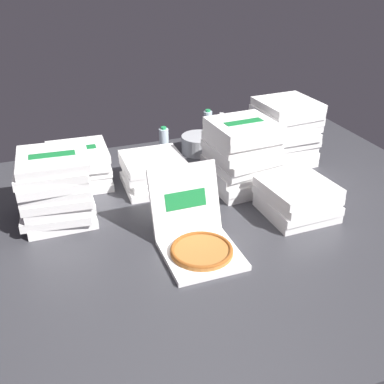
{
  "coord_description": "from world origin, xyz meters",
  "views": [
    {
      "loc": [
        -0.83,
        -2.03,
        1.37
      ],
      "look_at": [
        -0.04,
        0.1,
        0.14
      ],
      "focal_mm": 43.89,
      "sensor_mm": 36.0,
      "label": 1
    }
  ],
  "objects_px": {
    "pizza_stack_right_near": "(79,166)",
    "water_bottle_0": "(208,124)",
    "pizza_stack_right_mid": "(297,199)",
    "water_bottle_3": "(223,132)",
    "water_bottle_2": "(164,143)",
    "pizza_stack_right_far": "(55,188)",
    "water_bottle_4": "(223,142)",
    "pizza_stack_center_far": "(241,155)",
    "pizza_stack_center_near": "(284,132)",
    "water_bottle_1": "(221,128)",
    "ice_bucket": "(199,144)",
    "pizza_stack_left_mid": "(154,172)",
    "open_pizza_box": "(197,236)"
  },
  "relations": [
    {
      "from": "water_bottle_2",
      "to": "water_bottle_3",
      "type": "relative_size",
      "value": 1.0
    },
    {
      "from": "water_bottle_0",
      "to": "water_bottle_3",
      "type": "relative_size",
      "value": 1.0
    },
    {
      "from": "pizza_stack_right_mid",
      "to": "pizza_stack_left_mid",
      "type": "height_order",
      "value": "same"
    },
    {
      "from": "pizza_stack_center_far",
      "to": "water_bottle_2",
      "type": "height_order",
      "value": "pizza_stack_center_far"
    },
    {
      "from": "pizza_stack_right_mid",
      "to": "pizza_stack_right_near",
      "type": "height_order",
      "value": "pizza_stack_right_near"
    },
    {
      "from": "open_pizza_box",
      "to": "water_bottle_3",
      "type": "height_order",
      "value": "open_pizza_box"
    },
    {
      "from": "pizza_stack_left_mid",
      "to": "water_bottle_3",
      "type": "bearing_deg",
      "value": 33.85
    },
    {
      "from": "pizza_stack_right_near",
      "to": "water_bottle_1",
      "type": "height_order",
      "value": "pizza_stack_right_near"
    },
    {
      "from": "ice_bucket",
      "to": "water_bottle_0",
      "type": "xyz_separation_m",
      "value": [
        0.16,
        0.24,
        0.05
      ]
    },
    {
      "from": "pizza_stack_center_far",
      "to": "water_bottle_4",
      "type": "distance_m",
      "value": 0.48
    },
    {
      "from": "pizza_stack_right_mid",
      "to": "water_bottle_0",
      "type": "xyz_separation_m",
      "value": [
        -0.04,
        1.24,
        0.01
      ]
    },
    {
      "from": "pizza_stack_right_far",
      "to": "water_bottle_4",
      "type": "height_order",
      "value": "pizza_stack_right_far"
    },
    {
      "from": "open_pizza_box",
      "to": "water_bottle_2",
      "type": "bearing_deg",
      "value": 80.7
    },
    {
      "from": "open_pizza_box",
      "to": "pizza_stack_right_near",
      "type": "xyz_separation_m",
      "value": [
        -0.43,
        0.93,
        0.04
      ]
    },
    {
      "from": "pizza_stack_center_near",
      "to": "water_bottle_4",
      "type": "bearing_deg",
      "value": 149.24
    },
    {
      "from": "pizza_stack_right_near",
      "to": "water_bottle_0",
      "type": "xyz_separation_m",
      "value": [
        1.04,
        0.44,
        -0.01
      ]
    },
    {
      "from": "pizza_stack_right_mid",
      "to": "water_bottle_3",
      "type": "distance_m",
      "value": 1.05
    },
    {
      "from": "pizza_stack_right_far",
      "to": "pizza_stack_right_near",
      "type": "height_order",
      "value": "pizza_stack_right_far"
    },
    {
      "from": "water_bottle_1",
      "to": "water_bottle_2",
      "type": "relative_size",
      "value": 1.0
    },
    {
      "from": "water_bottle_4",
      "to": "water_bottle_2",
      "type": "bearing_deg",
      "value": 161.38
    },
    {
      "from": "pizza_stack_center_near",
      "to": "pizza_stack_right_mid",
      "type": "distance_m",
      "value": 0.72
    },
    {
      "from": "water_bottle_4",
      "to": "ice_bucket",
      "type": "bearing_deg",
      "value": 134.06
    },
    {
      "from": "open_pizza_box",
      "to": "pizza_stack_right_far",
      "type": "relative_size",
      "value": 1.18
    },
    {
      "from": "pizza_stack_right_near",
      "to": "pizza_stack_right_mid",
      "type": "bearing_deg",
      "value": -36.49
    },
    {
      "from": "ice_bucket",
      "to": "water_bottle_1",
      "type": "xyz_separation_m",
      "value": [
        0.23,
        0.12,
        0.05
      ]
    },
    {
      "from": "pizza_stack_center_near",
      "to": "water_bottle_1",
      "type": "relative_size",
      "value": 1.89
    },
    {
      "from": "pizza_stack_center_near",
      "to": "water_bottle_1",
      "type": "distance_m",
      "value": 0.54
    },
    {
      "from": "pizza_stack_right_near",
      "to": "water_bottle_3",
      "type": "bearing_deg",
      "value": 12.89
    },
    {
      "from": "pizza_stack_left_mid",
      "to": "pizza_stack_center_far",
      "type": "height_order",
      "value": "pizza_stack_center_far"
    },
    {
      "from": "pizza_stack_center_far",
      "to": "water_bottle_4",
      "type": "xyz_separation_m",
      "value": [
        0.09,
        0.46,
        -0.11
      ]
    },
    {
      "from": "open_pizza_box",
      "to": "water_bottle_0",
      "type": "relative_size",
      "value": 2.15
    },
    {
      "from": "pizza_stack_right_far",
      "to": "water_bottle_1",
      "type": "height_order",
      "value": "pizza_stack_right_far"
    },
    {
      "from": "pizza_stack_right_mid",
      "to": "water_bottle_2",
      "type": "distance_m",
      "value": 1.1
    },
    {
      "from": "pizza_stack_right_mid",
      "to": "water_bottle_4",
      "type": "bearing_deg",
      "value": 94.56
    },
    {
      "from": "pizza_stack_center_near",
      "to": "pizza_stack_right_far",
      "type": "bearing_deg",
      "value": -170.72
    },
    {
      "from": "water_bottle_1",
      "to": "water_bottle_0",
      "type": "bearing_deg",
      "value": 120.27
    },
    {
      "from": "pizza_stack_right_far",
      "to": "pizza_stack_left_mid",
      "type": "distance_m",
      "value": 0.65
    },
    {
      "from": "pizza_stack_center_near",
      "to": "pizza_stack_right_near",
      "type": "relative_size",
      "value": 1.07
    },
    {
      "from": "pizza_stack_center_near",
      "to": "water_bottle_3",
      "type": "height_order",
      "value": "pizza_stack_center_near"
    },
    {
      "from": "pizza_stack_right_far",
      "to": "water_bottle_1",
      "type": "distance_m",
      "value": 1.48
    },
    {
      "from": "pizza_stack_right_near",
      "to": "ice_bucket",
      "type": "relative_size",
      "value": 1.54
    },
    {
      "from": "water_bottle_2",
      "to": "water_bottle_3",
      "type": "height_order",
      "value": "same"
    },
    {
      "from": "pizza_stack_center_far",
      "to": "pizza_stack_right_far",
      "type": "bearing_deg",
      "value": 179.9
    },
    {
      "from": "water_bottle_2",
      "to": "water_bottle_3",
      "type": "bearing_deg",
      "value": 5.99
    },
    {
      "from": "water_bottle_1",
      "to": "pizza_stack_left_mid",
      "type": "bearing_deg",
      "value": -142.75
    },
    {
      "from": "pizza_stack_right_near",
      "to": "water_bottle_1",
      "type": "xyz_separation_m",
      "value": [
        1.11,
        0.32,
        -0.01
      ]
    },
    {
      "from": "pizza_stack_right_mid",
      "to": "pizza_stack_right_far",
      "type": "bearing_deg",
      "value": 162.21
    },
    {
      "from": "pizza_stack_center_far",
      "to": "water_bottle_2",
      "type": "bearing_deg",
      "value": 117.14
    },
    {
      "from": "open_pizza_box",
      "to": "pizza_stack_right_near",
      "type": "height_order",
      "value": "open_pizza_box"
    },
    {
      "from": "water_bottle_2",
      "to": "pizza_stack_right_mid",
      "type": "bearing_deg",
      "value": -65.09
    }
  ]
}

